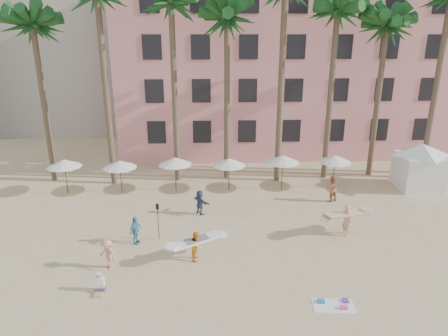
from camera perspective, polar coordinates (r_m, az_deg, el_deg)
ground at (r=19.44m, az=6.15°, el=-17.02°), size 120.00×120.00×0.00m
pink_hotel at (r=42.81m, az=10.67°, el=14.00°), size 35.00×14.00×16.00m
palm_row at (r=30.77m, az=3.52°, el=21.79°), size 44.40×5.40×16.30m
umbrella_row at (r=29.46m, az=-3.16°, el=0.95°), size 22.50×2.70×2.73m
cabana at (r=33.55m, az=26.19°, el=0.76°), size 4.67×4.67×3.50m
beach_towel at (r=19.11m, az=15.49°, el=-18.30°), size 1.88×1.15×0.14m
carrier_yellow at (r=24.57m, az=17.16°, el=-6.86°), size 3.02×1.78×1.91m
carrier_white at (r=21.23m, az=-3.91°, el=-10.84°), size 2.81×1.82×1.58m
beachgoers at (r=24.78m, az=-0.80°, el=-6.24°), size 14.96×8.88×1.90m
paddle at (r=23.13m, az=-9.42°, el=-6.91°), size 0.18×0.04×2.23m
seated_man at (r=19.94m, az=-17.33°, el=-15.74°), size 0.41×0.71×0.92m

